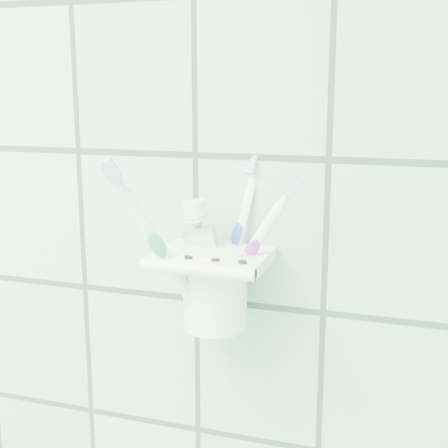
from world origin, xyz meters
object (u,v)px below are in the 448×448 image
(holder_bracket, at_px, (213,259))
(toothbrush_pink, at_px, (205,229))
(cup, at_px, (215,284))
(toothbrush_blue, at_px, (220,237))
(toothpaste_tube, at_px, (214,249))
(toothbrush_orange, at_px, (206,233))

(holder_bracket, xyz_separation_m, toothbrush_pink, (-0.00, -0.01, 0.04))
(cup, bearing_deg, toothbrush_blue, 52.20)
(toothbrush_pink, bearing_deg, cup, 46.48)
(cup, xyz_separation_m, toothpaste_tube, (-0.00, 0.01, 0.04))
(holder_bracket, xyz_separation_m, cup, (0.00, 0.00, -0.03))
(toothbrush_blue, height_order, toothpaste_tube, toothbrush_blue)
(holder_bracket, xyz_separation_m, toothbrush_orange, (-0.01, 0.00, 0.03))
(cup, height_order, toothbrush_pink, toothbrush_pink)
(cup, relative_size, toothbrush_blue, 0.49)
(holder_bracket, relative_size, cup, 1.34)
(holder_bracket, relative_size, toothbrush_blue, 0.66)
(holder_bracket, relative_size, toothbrush_orange, 0.65)
(toothbrush_pink, distance_m, toothpaste_tube, 0.04)
(cup, xyz_separation_m, toothbrush_blue, (0.00, 0.00, 0.05))
(cup, distance_m, toothbrush_orange, 0.06)
(holder_bracket, distance_m, toothpaste_tube, 0.02)
(cup, distance_m, toothbrush_pink, 0.07)
(holder_bracket, relative_size, toothpaste_tube, 0.87)
(toothbrush_blue, xyz_separation_m, toothbrush_orange, (-0.01, -0.00, 0.00))
(toothbrush_orange, distance_m, toothpaste_tube, 0.02)
(holder_bracket, bearing_deg, toothbrush_blue, 58.58)
(cup, xyz_separation_m, toothbrush_pink, (-0.01, -0.02, 0.06))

